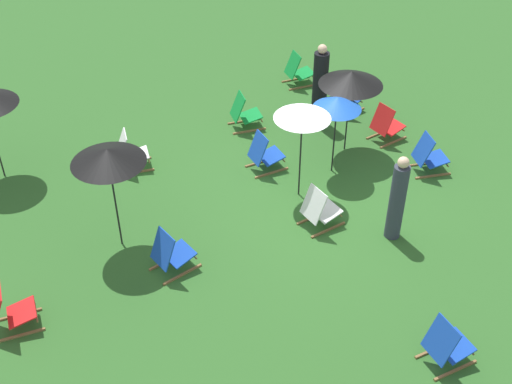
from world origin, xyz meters
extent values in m
plane|color=#2D6026|center=(0.00, 0.00, 0.00)|extent=(40.00, 40.00, 0.00)
cube|color=olive|center=(2.35, 2.66, 0.02)|extent=(0.23, 0.74, 0.04)
cube|color=olive|center=(2.77, 2.55, 0.02)|extent=(0.23, 0.74, 0.04)
cube|color=white|center=(2.54, 2.51, 0.27)|extent=(0.57, 0.54, 0.13)
cube|color=white|center=(2.61, 2.80, 0.55)|extent=(0.53, 0.36, 0.57)
cylinder|color=olive|center=(2.49, 2.31, 0.20)|extent=(0.43, 0.14, 0.03)
cube|color=olive|center=(-1.09, 0.32, 0.02)|extent=(0.07, 0.76, 0.04)
cube|color=olive|center=(-0.65, 0.34, 0.02)|extent=(0.07, 0.76, 0.04)
cube|color=white|center=(-0.87, 0.23, 0.27)|extent=(0.50, 0.45, 0.13)
cube|color=white|center=(-0.88, 0.53, 0.55)|extent=(0.49, 0.27, 0.57)
cylinder|color=olive|center=(-0.86, 0.03, 0.20)|extent=(0.44, 0.05, 0.03)
cube|color=olive|center=(-0.80, 3.09, 0.02)|extent=(0.15, 0.76, 0.04)
cube|color=olive|center=(-0.37, 3.16, 0.02)|extent=(0.15, 0.76, 0.04)
cube|color=#1947B7|center=(-0.57, 3.03, 0.27)|extent=(0.54, 0.50, 0.13)
cube|color=#1947B7|center=(-0.61, 3.32, 0.55)|extent=(0.51, 0.32, 0.57)
cylinder|color=olive|center=(-0.54, 2.83, 0.20)|extent=(0.44, 0.09, 0.03)
cube|color=olive|center=(-4.56, 0.53, 0.02)|extent=(0.09, 0.76, 0.04)
cube|color=olive|center=(-4.12, 0.50, 0.02)|extent=(0.09, 0.76, 0.04)
cube|color=#1947B7|center=(-4.35, 0.42, 0.27)|extent=(0.51, 0.47, 0.13)
cube|color=#1947B7|center=(-4.33, 0.72, 0.55)|extent=(0.50, 0.28, 0.57)
cylinder|color=olive|center=(-4.36, 0.22, 0.20)|extent=(0.44, 0.06, 0.03)
cube|color=olive|center=(0.94, 0.29, 0.02)|extent=(0.08, 0.76, 0.04)
cube|color=olive|center=(1.38, 0.26, 0.02)|extent=(0.08, 0.76, 0.04)
cube|color=#1947B7|center=(1.15, 0.17, 0.27)|extent=(0.50, 0.46, 0.13)
cube|color=#1947B7|center=(1.17, 0.47, 0.55)|extent=(0.49, 0.27, 0.57)
cylinder|color=olive|center=(1.14, -0.02, 0.20)|extent=(0.44, 0.05, 0.03)
cube|color=olive|center=(-0.79, -2.47, 0.02)|extent=(0.27, 0.73, 0.04)
cube|color=olive|center=(-0.37, -2.60, 0.02)|extent=(0.27, 0.73, 0.04)
cube|color=#1947B7|center=(-0.61, -2.63, 0.27)|extent=(0.59, 0.56, 0.13)
cube|color=#1947B7|center=(-0.52, -2.35, 0.55)|extent=(0.53, 0.38, 0.57)
cylinder|color=olive|center=(-0.67, -2.82, 0.20)|extent=(0.43, 0.16, 0.03)
cube|color=olive|center=(-0.75, 5.79, 0.02)|extent=(0.15, 0.76, 0.04)
cube|color=olive|center=(-0.32, 5.72, 0.02)|extent=(0.15, 0.76, 0.04)
cube|color=red|center=(-0.55, 5.66, 0.27)|extent=(0.54, 0.50, 0.13)
cylinder|color=olive|center=(-0.58, 5.46, 0.20)|extent=(0.44, 0.10, 0.03)
cube|color=olive|center=(1.99, -2.56, 0.02)|extent=(0.21, 0.75, 0.04)
cube|color=olive|center=(2.42, -2.46, 0.02)|extent=(0.21, 0.75, 0.04)
cube|color=#1947B7|center=(2.22, -2.61, 0.27)|extent=(0.57, 0.53, 0.13)
cube|color=#1947B7|center=(2.15, -2.32, 0.55)|extent=(0.52, 0.35, 0.57)
cylinder|color=olive|center=(2.27, -2.80, 0.20)|extent=(0.43, 0.13, 0.03)
cube|color=olive|center=(0.58, -2.58, 0.02)|extent=(0.09, 0.76, 0.04)
cube|color=olive|center=(1.02, -2.54, 0.02)|extent=(0.09, 0.76, 0.04)
cube|color=red|center=(0.81, -2.66, 0.27)|extent=(0.51, 0.47, 0.13)
cube|color=red|center=(0.78, -2.36, 0.55)|extent=(0.50, 0.28, 0.57)
cylinder|color=olive|center=(0.82, -2.86, 0.20)|extent=(0.44, 0.06, 0.03)
cube|color=olive|center=(3.64, -2.26, 0.02)|extent=(0.15, 0.76, 0.04)
cube|color=olive|center=(4.08, -2.33, 0.02)|extent=(0.15, 0.76, 0.04)
cube|color=#148C38|center=(3.84, -2.39, 0.27)|extent=(0.54, 0.50, 0.13)
cube|color=#148C38|center=(3.89, -2.10, 0.55)|extent=(0.51, 0.32, 0.57)
cylinder|color=olive|center=(3.81, -2.59, 0.20)|extent=(0.44, 0.09, 0.03)
cube|color=olive|center=(2.54, -0.11, 0.02)|extent=(0.20, 0.75, 0.04)
cube|color=olive|center=(2.97, -0.21, 0.02)|extent=(0.20, 0.75, 0.04)
cube|color=#148C38|center=(2.74, -0.26, 0.27)|extent=(0.56, 0.53, 0.13)
cube|color=#148C38|center=(2.80, 0.03, 0.55)|extent=(0.52, 0.35, 0.57)
cylinder|color=olive|center=(2.69, -0.46, 0.20)|extent=(0.44, 0.13, 0.03)
cylinder|color=black|center=(0.42, -0.83, 0.84)|extent=(0.03, 0.03, 1.67)
cone|color=#194CB2|center=(0.42, -0.83, 1.57)|extent=(0.95, 0.95, 0.25)
cylinder|color=black|center=(0.46, 3.68, 0.99)|extent=(0.03, 0.03, 1.98)
cone|color=black|center=(0.46, 3.68, 1.88)|extent=(1.23, 1.23, 0.26)
cylinder|color=black|center=(0.09, 0.19, 0.96)|extent=(0.03, 0.03, 1.92)
cone|color=white|center=(0.09, 0.19, 1.83)|extent=(1.04, 1.04, 0.22)
cylinder|color=black|center=(0.93, -1.53, 0.90)|extent=(0.03, 0.03, 1.80)
cone|color=black|center=(0.93, -1.53, 1.68)|extent=(1.29, 1.29, 0.29)
cylinder|color=black|center=(2.13, -1.66, 0.85)|extent=(0.42, 0.42, 1.69)
sphere|color=beige|center=(2.13, -1.66, 1.78)|extent=(0.20, 0.20, 0.20)
cylinder|color=#333847|center=(-1.77, -0.59, 0.75)|extent=(0.37, 0.37, 1.50)
sphere|color=beige|center=(-1.77, -0.59, 1.59)|extent=(0.20, 0.20, 0.20)
camera|label=1|loc=(-8.30, 6.04, 7.84)|focal=46.42mm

